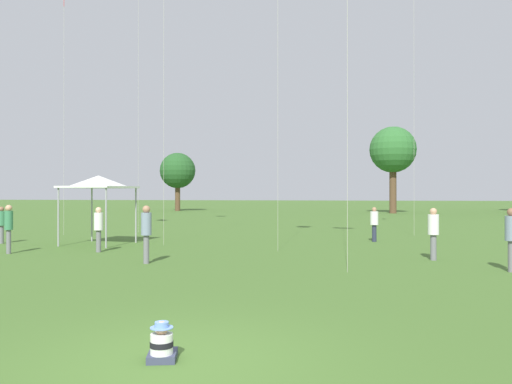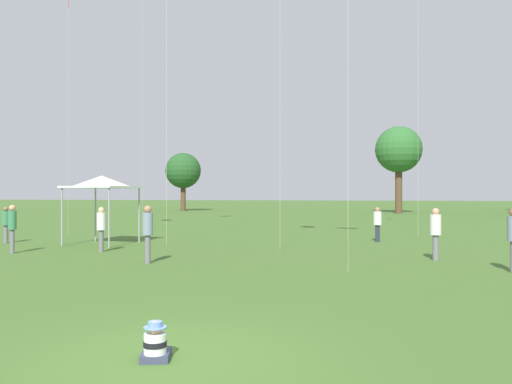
{
  "view_description": "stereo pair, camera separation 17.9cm",
  "coord_description": "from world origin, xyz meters",
  "px_view_note": "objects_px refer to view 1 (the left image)",
  "views": [
    {
      "loc": [
        2.09,
        -6.23,
        2.2
      ],
      "look_at": [
        -0.06,
        6.68,
        2.24
      ],
      "focal_mm": 35.0,
      "sensor_mm": 36.0,
      "label": 1
    },
    {
      "loc": [
        2.27,
        -6.2,
        2.2
      ],
      "look_at": [
        -0.06,
        6.68,
        2.24
      ],
      "focal_mm": 35.0,
      "sensor_mm": 36.0,
      "label": 2
    }
  ],
  "objects_px": {
    "person_standing_2": "(374,221)",
    "person_standing_5": "(512,234)",
    "distant_tree_0": "(393,150)",
    "person_standing_0": "(99,225)",
    "distant_tree_1": "(178,171)",
    "person_standing_4": "(9,224)",
    "person_standing_6": "(1,222)",
    "seated_toddler": "(162,345)",
    "person_standing_1": "(433,229)",
    "person_standing_3": "(146,228)",
    "canopy_tent": "(99,182)"
  },
  "relations": [
    {
      "from": "person_standing_0",
      "to": "person_standing_4",
      "type": "bearing_deg",
      "value": -171.48
    },
    {
      "from": "person_standing_6",
      "to": "distant_tree_0",
      "type": "xyz_separation_m",
      "value": [
        20.48,
        36.97,
        5.97
      ]
    },
    {
      "from": "person_standing_0",
      "to": "canopy_tent",
      "type": "height_order",
      "value": "canopy_tent"
    },
    {
      "from": "person_standing_1",
      "to": "person_standing_5",
      "type": "height_order",
      "value": "person_standing_5"
    },
    {
      "from": "person_standing_2",
      "to": "distant_tree_1",
      "type": "xyz_separation_m",
      "value": [
        -21.61,
        36.92,
        4.09
      ]
    },
    {
      "from": "person_standing_5",
      "to": "distant_tree_0",
      "type": "bearing_deg",
      "value": 86.09
    },
    {
      "from": "person_standing_3",
      "to": "person_standing_6",
      "type": "height_order",
      "value": "person_standing_3"
    },
    {
      "from": "person_standing_5",
      "to": "distant_tree_1",
      "type": "height_order",
      "value": "distant_tree_1"
    },
    {
      "from": "person_standing_5",
      "to": "distant_tree_0",
      "type": "xyz_separation_m",
      "value": [
        1.11,
        41.77,
        5.86
      ]
    },
    {
      "from": "person_standing_1",
      "to": "seated_toddler",
      "type": "bearing_deg",
      "value": 148.22
    },
    {
      "from": "seated_toddler",
      "to": "person_standing_6",
      "type": "distance_m",
      "value": 18.26
    },
    {
      "from": "person_standing_6",
      "to": "distant_tree_1",
      "type": "relative_size",
      "value": 0.22
    },
    {
      "from": "distant_tree_0",
      "to": "person_standing_0",
      "type": "bearing_deg",
      "value": -110.6
    },
    {
      "from": "person_standing_0",
      "to": "canopy_tent",
      "type": "distance_m",
      "value": 3.39
    },
    {
      "from": "seated_toddler",
      "to": "distant_tree_0",
      "type": "xyz_separation_m",
      "value": [
        8.17,
        50.42,
        6.72
      ]
    },
    {
      "from": "person_standing_4",
      "to": "distant_tree_1",
      "type": "xyz_separation_m",
      "value": [
        -8.15,
        43.73,
        3.93
      ]
    },
    {
      "from": "person_standing_0",
      "to": "person_standing_1",
      "type": "relative_size",
      "value": 0.98
    },
    {
      "from": "person_standing_6",
      "to": "canopy_tent",
      "type": "distance_m",
      "value": 4.72
    },
    {
      "from": "person_standing_4",
      "to": "person_standing_3",
      "type": "bearing_deg",
      "value": 45.0
    },
    {
      "from": "person_standing_6",
      "to": "person_standing_0",
      "type": "bearing_deg",
      "value": 5.61
    },
    {
      "from": "canopy_tent",
      "to": "distant_tree_1",
      "type": "relative_size",
      "value": 0.41
    },
    {
      "from": "person_standing_2",
      "to": "person_standing_5",
      "type": "relative_size",
      "value": 0.88
    },
    {
      "from": "distant_tree_1",
      "to": "seated_toddler",
      "type": "bearing_deg",
      "value": -71.79
    },
    {
      "from": "seated_toddler",
      "to": "person_standing_3",
      "type": "relative_size",
      "value": 0.29
    },
    {
      "from": "person_standing_0",
      "to": "person_standing_6",
      "type": "height_order",
      "value": "person_standing_0"
    },
    {
      "from": "seated_toddler",
      "to": "canopy_tent",
      "type": "distance_m",
      "value": 16.1
    },
    {
      "from": "person_standing_0",
      "to": "seated_toddler",
      "type": "bearing_deg",
      "value": -69.41
    },
    {
      "from": "person_standing_3",
      "to": "person_standing_5",
      "type": "relative_size",
      "value": 1.02
    },
    {
      "from": "person_standing_4",
      "to": "person_standing_6",
      "type": "relative_size",
      "value": 1.1
    },
    {
      "from": "person_standing_5",
      "to": "person_standing_6",
      "type": "height_order",
      "value": "person_standing_5"
    },
    {
      "from": "person_standing_4",
      "to": "person_standing_2",
      "type": "bearing_deg",
      "value": 86.91
    },
    {
      "from": "person_standing_2",
      "to": "person_standing_5",
      "type": "distance_m",
      "value": 8.91
    },
    {
      "from": "seated_toddler",
      "to": "person_standing_4",
      "type": "relative_size",
      "value": 0.3
    },
    {
      "from": "distant_tree_1",
      "to": "person_standing_2",
      "type": "bearing_deg",
      "value": -59.66
    },
    {
      "from": "person_standing_3",
      "to": "canopy_tent",
      "type": "xyz_separation_m",
      "value": [
        -4.27,
        5.22,
        1.57
      ]
    },
    {
      "from": "person_standing_2",
      "to": "person_standing_6",
      "type": "distance_m",
      "value": 16.57
    },
    {
      "from": "seated_toddler",
      "to": "person_standing_5",
      "type": "distance_m",
      "value": 11.2
    },
    {
      "from": "person_standing_5",
      "to": "distant_tree_1",
      "type": "distance_m",
      "value": 51.74
    },
    {
      "from": "seated_toddler",
      "to": "person_standing_0",
      "type": "bearing_deg",
      "value": 107.22
    },
    {
      "from": "person_standing_0",
      "to": "person_standing_5",
      "type": "distance_m",
      "value": 13.87
    },
    {
      "from": "person_standing_2",
      "to": "person_standing_3",
      "type": "bearing_deg",
      "value": -44.06
    },
    {
      "from": "person_standing_1",
      "to": "person_standing_6",
      "type": "distance_m",
      "value": 17.86
    },
    {
      "from": "person_standing_1",
      "to": "person_standing_2",
      "type": "xyz_separation_m",
      "value": [
        -1.48,
        6.1,
        -0.1
      ]
    },
    {
      "from": "person_standing_3",
      "to": "person_standing_4",
      "type": "relative_size",
      "value": 1.02
    },
    {
      "from": "person_standing_2",
      "to": "person_standing_5",
      "type": "height_order",
      "value": "person_standing_5"
    },
    {
      "from": "seated_toddler",
      "to": "person_standing_2",
      "type": "relative_size",
      "value": 0.34
    },
    {
      "from": "person_standing_6",
      "to": "person_standing_2",
      "type": "bearing_deg",
      "value": 39.64
    },
    {
      "from": "seated_toddler",
      "to": "person_standing_1",
      "type": "relative_size",
      "value": 0.31
    },
    {
      "from": "person_standing_3",
      "to": "person_standing_6",
      "type": "relative_size",
      "value": 1.12
    },
    {
      "from": "canopy_tent",
      "to": "distant_tree_1",
      "type": "bearing_deg",
      "value": 103.74
    }
  ]
}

